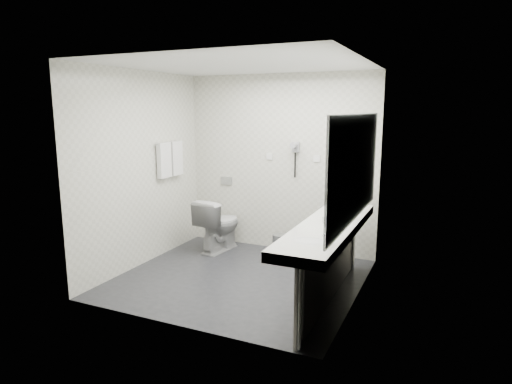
% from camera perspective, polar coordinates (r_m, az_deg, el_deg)
% --- Properties ---
extents(floor, '(2.80, 2.80, 0.00)m').
position_cam_1_polar(floor, '(5.42, -2.14, -11.13)').
color(floor, '#232428').
rests_on(floor, ground).
extents(ceiling, '(2.80, 2.80, 0.00)m').
position_cam_1_polar(ceiling, '(5.05, -2.34, 16.22)').
color(ceiling, silver).
rests_on(ceiling, wall_back).
extents(wall_back, '(2.80, 0.00, 2.80)m').
position_cam_1_polar(wall_back, '(6.26, 3.07, 3.70)').
color(wall_back, beige).
rests_on(wall_back, floor).
extents(wall_front, '(2.80, 0.00, 2.80)m').
position_cam_1_polar(wall_front, '(3.98, -10.59, -0.56)').
color(wall_front, beige).
rests_on(wall_front, floor).
extents(wall_left, '(0.00, 2.60, 2.60)m').
position_cam_1_polar(wall_left, '(5.84, -14.65, 2.84)').
color(wall_left, beige).
rests_on(wall_left, floor).
extents(wall_right, '(0.00, 2.60, 2.60)m').
position_cam_1_polar(wall_right, '(4.64, 13.44, 0.93)').
color(wall_right, beige).
rests_on(wall_right, floor).
extents(vanity_counter, '(0.55, 2.20, 0.10)m').
position_cam_1_polar(vanity_counter, '(4.61, 9.35, -4.73)').
color(vanity_counter, silver).
rests_on(vanity_counter, floor).
extents(vanity_panel, '(0.03, 2.15, 0.75)m').
position_cam_1_polar(vanity_panel, '(4.73, 9.49, -9.73)').
color(vanity_panel, gray).
rests_on(vanity_panel, floor).
extents(vanity_post_near, '(0.06, 0.06, 0.75)m').
position_cam_1_polar(vanity_post_near, '(3.80, 5.77, -14.92)').
color(vanity_post_near, silver).
rests_on(vanity_post_near, floor).
extents(vanity_post_far, '(0.06, 0.06, 0.75)m').
position_cam_1_polar(vanity_post_far, '(5.69, 12.49, -6.31)').
color(vanity_post_far, silver).
rests_on(vanity_post_far, floor).
extents(mirror, '(0.02, 2.20, 1.05)m').
position_cam_1_polar(mirror, '(4.42, 12.87, 3.10)').
color(mirror, '#B2BCC6').
rests_on(mirror, wall_right).
extents(basin_near, '(0.40, 0.31, 0.05)m').
position_cam_1_polar(basin_near, '(3.99, 6.93, -6.56)').
color(basin_near, silver).
rests_on(basin_near, vanity_counter).
extents(basin_far, '(0.40, 0.31, 0.05)m').
position_cam_1_polar(basin_far, '(5.21, 11.22, -2.58)').
color(basin_far, silver).
rests_on(basin_far, vanity_counter).
extents(faucet_near, '(0.04, 0.04, 0.15)m').
position_cam_1_polar(faucet_near, '(3.92, 9.70, -5.60)').
color(faucet_near, silver).
rests_on(faucet_near, vanity_counter).
extents(faucet_far, '(0.04, 0.04, 0.15)m').
position_cam_1_polar(faucet_far, '(5.15, 13.37, -1.79)').
color(faucet_far, silver).
rests_on(faucet_far, vanity_counter).
extents(soap_bottle_a, '(0.07, 0.07, 0.11)m').
position_cam_1_polar(soap_bottle_a, '(4.60, 9.00, -3.40)').
color(soap_bottle_a, silver).
rests_on(soap_bottle_a, vanity_counter).
extents(soap_bottle_b, '(0.07, 0.07, 0.08)m').
position_cam_1_polar(soap_bottle_b, '(4.63, 10.96, -3.57)').
color(soap_bottle_b, silver).
rests_on(soap_bottle_b, vanity_counter).
extents(soap_bottle_c, '(0.04, 0.04, 0.11)m').
position_cam_1_polar(soap_bottle_c, '(4.50, 9.05, -3.75)').
color(soap_bottle_c, silver).
rests_on(soap_bottle_c, vanity_counter).
extents(glass_left, '(0.07, 0.07, 0.12)m').
position_cam_1_polar(glass_left, '(4.75, 12.11, -3.01)').
color(glass_left, silver).
rests_on(glass_left, vanity_counter).
extents(glass_right, '(0.07, 0.07, 0.11)m').
position_cam_1_polar(glass_right, '(4.84, 12.38, -2.81)').
color(glass_right, silver).
rests_on(glass_right, vanity_counter).
extents(toilet, '(0.52, 0.80, 0.76)m').
position_cam_1_polar(toilet, '(6.35, -4.84, -4.22)').
color(toilet, silver).
rests_on(toilet, floor).
extents(flush_plate, '(0.18, 0.02, 0.12)m').
position_cam_1_polar(flush_plate, '(6.64, -3.85, 1.48)').
color(flush_plate, '#B2B5BA').
rests_on(flush_plate, wall_back).
extents(pedal_bin, '(0.25, 0.25, 0.29)m').
position_cam_1_polar(pedal_bin, '(6.15, 3.12, -6.98)').
color(pedal_bin, '#B2B5BA').
rests_on(pedal_bin, floor).
extents(bin_lid, '(0.21, 0.21, 0.02)m').
position_cam_1_polar(bin_lid, '(6.11, 3.14, -5.61)').
color(bin_lid, '#B2B5BA').
rests_on(bin_lid, pedal_bin).
extents(towel_rail, '(0.02, 0.62, 0.02)m').
position_cam_1_polar(towel_rail, '(6.21, -11.24, 6.23)').
color(towel_rail, silver).
rests_on(towel_rail, wall_left).
extents(towel_near, '(0.07, 0.24, 0.48)m').
position_cam_1_polar(towel_near, '(6.11, -11.85, 4.06)').
color(towel_near, silver).
rests_on(towel_near, towel_rail).
extents(towel_far, '(0.07, 0.24, 0.48)m').
position_cam_1_polar(towel_far, '(6.34, -10.36, 4.35)').
color(towel_far, silver).
rests_on(towel_far, towel_rail).
extents(dryer_cradle, '(0.10, 0.04, 0.14)m').
position_cam_1_polar(dryer_cradle, '(6.12, 5.18, 5.86)').
color(dryer_cradle, '#95949A').
rests_on(dryer_cradle, wall_back).
extents(dryer_barrel, '(0.08, 0.14, 0.08)m').
position_cam_1_polar(dryer_barrel, '(6.06, 4.97, 6.09)').
color(dryer_barrel, '#95949A').
rests_on(dryer_barrel, dryer_cradle).
extents(dryer_cord, '(0.02, 0.02, 0.35)m').
position_cam_1_polar(dryer_cord, '(6.14, 5.10, 3.52)').
color(dryer_cord, black).
rests_on(dryer_cord, dryer_cradle).
extents(switch_plate_a, '(0.09, 0.02, 0.09)m').
position_cam_1_polar(switch_plate_a, '(6.30, 1.76, 4.66)').
color(switch_plate_a, silver).
rests_on(switch_plate_a, wall_back).
extents(switch_plate_b, '(0.09, 0.02, 0.09)m').
position_cam_1_polar(switch_plate_b, '(6.07, 7.90, 4.33)').
color(switch_plate_b, silver).
rests_on(switch_plate_b, wall_back).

